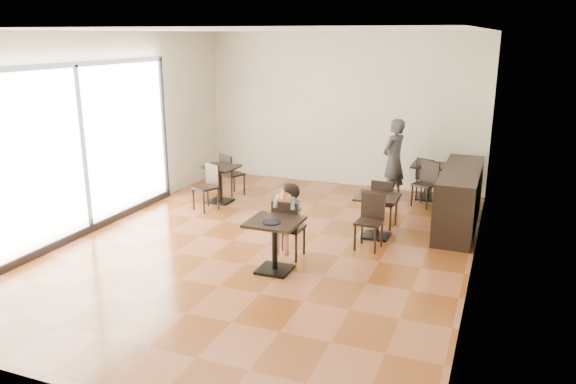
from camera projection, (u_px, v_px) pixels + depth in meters
The scene contains 23 objects.
floor at pixel (267, 245), 8.66m from camera, with size 6.00×8.00×0.01m, color brown.
ceiling at pixel (265, 30), 7.79m from camera, with size 6.00×8.00×0.01m, color silver.
wall_back at pixel (342, 110), 11.81m from camera, with size 6.00×0.01×3.20m, color beige.
wall_front at pixel (72, 228), 4.65m from camera, with size 6.00×0.01×3.20m, color beige.
wall_left at pixel (100, 131), 9.28m from camera, with size 0.01×8.00×3.20m, color beige.
wall_right at pixel (481, 160), 7.17m from camera, with size 0.01×8.00×3.20m, color beige.
storefront_window at pixel (82, 148), 8.88m from camera, with size 0.04×4.50×2.60m, color white.
child_table at pixel (275, 246), 7.63m from camera, with size 0.69×0.69×0.73m, color black, non-canonical shape.
child_chair at pixel (289, 228), 8.11m from camera, with size 0.40×0.40×0.88m, color black, non-canonical shape.
child at pixel (289, 221), 8.08m from camera, with size 0.40×0.55×1.11m, color slate, non-canonical shape.
plate at pixel (271, 222), 7.44m from camera, with size 0.25×0.25×0.01m, color black.
pizza_slice at pixel (284, 197), 7.79m from camera, with size 0.26×0.20×0.06m, color tan, non-canonical shape.
adult_patron at pixel (394, 160), 10.87m from camera, with size 0.58×0.38×1.59m, color #333338.
cafe_table_mid at pixel (377, 216), 8.94m from camera, with size 0.65×0.65×0.69m, color black, non-canonical shape.
cafe_table_left at pixel (220, 184), 10.80m from camera, with size 0.67×0.67×0.71m, color black, non-canonical shape.
cafe_table_back at pixel (428, 182), 11.02m from camera, with size 0.66×0.66×0.70m, color black, non-canonical shape.
chair_mid_a at pixel (384, 203), 9.41m from camera, with size 0.37×0.37×0.83m, color black, non-canonical shape.
chair_mid_b at pixel (369, 223), 8.43m from camera, with size 0.37×0.37×0.83m, color black, non-canonical shape.
chair_left_a at pixel (233, 174), 11.28m from camera, with size 0.38×0.38×0.85m, color black, non-canonical shape.
chair_left_b at pixel (205, 188), 10.29m from camera, with size 0.38×0.38×0.85m, color black, non-canonical shape.
chair_back_a at pixel (429, 178), 11.00m from camera, with size 0.38×0.38×0.84m, color black, non-canonical shape.
chair_back_b at pixel (425, 185), 10.52m from camera, with size 0.38×0.38×0.84m, color black, non-canonical shape.
service_counter at pixel (459, 198), 9.38m from camera, with size 0.60×2.40×1.00m, color black.
Camera 1 is at (3.27, -7.43, 3.16)m, focal length 35.00 mm.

